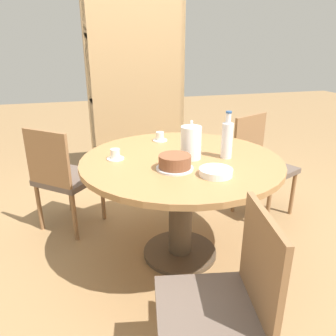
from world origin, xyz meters
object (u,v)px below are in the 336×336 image
(chair_c, at_px, (63,176))
(chair_b, at_px, (260,163))
(coffee_pot, at_px, (191,141))
(cup_b, at_px, (160,137))
(chair_a, at_px, (224,303))
(cup_a, at_px, (115,155))
(water_bottle, at_px, (227,139))
(cake_main, at_px, (175,163))
(bookshelf, at_px, (136,94))

(chair_c, bearing_deg, chair_b, -143.89)
(coffee_pot, height_order, cup_b, coffee_pot)
(chair_a, relative_size, coffee_pot, 3.42)
(cup_a, bearing_deg, coffee_pot, -13.26)
(water_bottle, distance_m, cup_a, 0.72)
(chair_a, bearing_deg, chair_b, 156.06)
(chair_b, bearing_deg, chair_c, 151.06)
(water_bottle, relative_size, cup_a, 2.74)
(chair_b, xyz_separation_m, cake_main, (-0.97, -0.63, 0.32))
(chair_a, distance_m, bookshelf, 2.62)
(chair_b, height_order, cake_main, chair_b)
(coffee_pot, bearing_deg, water_bottle, -12.30)
(bookshelf, bearing_deg, chair_a, 87.30)
(cake_main, bearing_deg, chair_c, 131.36)
(chair_c, height_order, bookshelf, bookshelf)
(chair_c, height_order, cup_b, chair_c)
(cup_a, relative_size, cup_b, 1.00)
(chair_a, height_order, chair_b, same)
(chair_b, relative_size, coffee_pot, 3.42)
(coffee_pot, distance_m, cup_b, 0.46)
(chair_c, relative_size, bookshelf, 0.47)
(bookshelf, distance_m, cup_b, 1.18)
(chair_c, xyz_separation_m, bookshelf, (0.77, 1.01, 0.46))
(chair_c, xyz_separation_m, cup_b, (0.74, -0.17, 0.30))
(cake_main, bearing_deg, chair_b, 33.16)
(chair_a, distance_m, chair_b, 1.74)
(coffee_pot, height_order, cake_main, coffee_pot)
(cake_main, height_order, cup_b, cake_main)
(chair_b, relative_size, cup_a, 7.70)
(chair_a, bearing_deg, bookshelf, -171.75)
(bookshelf, bearing_deg, cake_main, 87.02)
(bookshelf, height_order, water_bottle, bookshelf)
(chair_a, height_order, cake_main, chair_a)
(chair_a, xyz_separation_m, chair_c, (-0.65, 1.57, 0.00))
(coffee_pot, height_order, water_bottle, water_bottle)
(bookshelf, relative_size, coffee_pot, 7.29)
(water_bottle, bearing_deg, chair_b, 41.57)
(chair_c, xyz_separation_m, coffee_pot, (0.84, -0.61, 0.39))
(chair_b, bearing_deg, bookshelf, 103.24)
(chair_c, xyz_separation_m, cake_main, (0.68, -0.77, 0.32))
(bookshelf, xyz_separation_m, cake_main, (-0.09, -1.78, -0.14))
(chair_a, xyz_separation_m, cup_a, (-0.29, 1.07, 0.30))
(chair_a, relative_size, bookshelf, 0.47)
(chair_b, xyz_separation_m, water_bottle, (-0.59, -0.52, 0.40))
(chair_a, distance_m, cup_b, 1.44)
(water_bottle, xyz_separation_m, cake_main, (-0.38, -0.11, -0.08))
(water_bottle, relative_size, cake_main, 1.38)
(chair_a, relative_size, cup_a, 7.70)
(bookshelf, xyz_separation_m, coffee_pot, (0.06, -1.62, -0.07))
(chair_a, bearing_deg, cup_a, -153.95)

